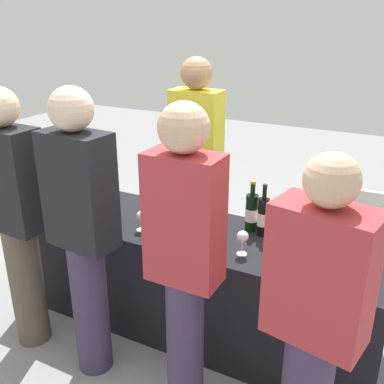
% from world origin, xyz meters
% --- Properties ---
extents(ground_plane, '(12.00, 12.00, 0.00)m').
position_xyz_m(ground_plane, '(0.00, 0.00, 0.00)').
color(ground_plane, gray).
extents(tasting_table, '(2.36, 0.65, 0.73)m').
position_xyz_m(tasting_table, '(0.00, 0.00, 0.36)').
color(tasting_table, black).
rests_on(tasting_table, ground_plane).
extents(wine_bottle_0, '(0.07, 0.07, 0.33)m').
position_xyz_m(wine_bottle_0, '(-0.69, 0.12, 0.84)').
color(wine_bottle_0, black).
rests_on(wine_bottle_0, tasting_table).
extents(wine_bottle_1, '(0.08, 0.08, 0.32)m').
position_xyz_m(wine_bottle_1, '(-0.35, 0.17, 0.84)').
color(wine_bottle_1, black).
rests_on(wine_bottle_1, tasting_table).
extents(wine_bottle_2, '(0.07, 0.07, 0.30)m').
position_xyz_m(wine_bottle_2, '(-0.26, 0.12, 0.83)').
color(wine_bottle_2, black).
rests_on(wine_bottle_2, tasting_table).
extents(wine_bottle_3, '(0.06, 0.06, 0.33)m').
position_xyz_m(wine_bottle_3, '(0.12, 0.13, 0.85)').
color(wine_bottle_3, black).
rests_on(wine_bottle_3, tasting_table).
extents(wine_bottle_4, '(0.08, 0.08, 0.32)m').
position_xyz_m(wine_bottle_4, '(0.33, 0.16, 0.85)').
color(wine_bottle_4, black).
rests_on(wine_bottle_4, tasting_table).
extents(wine_bottle_5, '(0.07, 0.07, 0.33)m').
position_xyz_m(wine_bottle_5, '(0.41, 0.13, 0.85)').
color(wine_bottle_5, black).
rests_on(wine_bottle_5, tasting_table).
extents(wine_bottle_6, '(0.07, 0.07, 0.30)m').
position_xyz_m(wine_bottle_6, '(0.78, 0.16, 0.84)').
color(wine_bottle_6, black).
rests_on(wine_bottle_6, tasting_table).
extents(wine_bottle_7, '(0.07, 0.07, 0.33)m').
position_xyz_m(wine_bottle_7, '(0.88, 0.11, 0.85)').
color(wine_bottle_7, black).
rests_on(wine_bottle_7, tasting_table).
extents(wine_glass_0, '(0.07, 0.07, 0.13)m').
position_xyz_m(wine_glass_0, '(-0.85, -0.10, 0.82)').
color(wine_glass_0, silver).
rests_on(wine_glass_0, tasting_table).
extents(wine_glass_1, '(0.07, 0.07, 0.13)m').
position_xyz_m(wine_glass_1, '(-0.27, -0.15, 0.82)').
color(wine_glass_1, silver).
rests_on(wine_glass_1, tasting_table).
extents(wine_glass_2, '(0.07, 0.07, 0.13)m').
position_xyz_m(wine_glass_2, '(-0.15, -0.08, 0.82)').
color(wine_glass_2, silver).
rests_on(wine_glass_2, tasting_table).
extents(wine_glass_3, '(0.06, 0.06, 0.14)m').
position_xyz_m(wine_glass_3, '(0.02, -0.10, 0.82)').
color(wine_glass_3, silver).
rests_on(wine_glass_3, tasting_table).
extents(wine_glass_4, '(0.07, 0.07, 0.13)m').
position_xyz_m(wine_glass_4, '(0.11, -0.15, 0.82)').
color(wine_glass_4, silver).
rests_on(wine_glass_4, tasting_table).
extents(wine_glass_5, '(0.07, 0.07, 0.14)m').
position_xyz_m(wine_glass_5, '(0.39, -0.15, 0.83)').
color(wine_glass_5, silver).
rests_on(wine_glass_5, tasting_table).
extents(ice_bucket, '(0.19, 0.19, 0.16)m').
position_xyz_m(ice_bucket, '(0.68, -0.02, 0.81)').
color(ice_bucket, silver).
rests_on(ice_bucket, tasting_table).
extents(server_pouring, '(0.37, 0.23, 1.71)m').
position_xyz_m(server_pouring, '(-0.29, 0.63, 0.94)').
color(server_pouring, '#3F3351').
rests_on(server_pouring, ground_plane).
extents(guest_0, '(0.38, 0.22, 1.62)m').
position_xyz_m(guest_0, '(-0.86, -0.59, 0.89)').
color(guest_0, brown).
rests_on(guest_0, ground_plane).
extents(guest_1, '(0.38, 0.23, 1.66)m').
position_xyz_m(guest_1, '(-0.35, -0.60, 0.92)').
color(guest_1, '#3F3351').
rests_on(guest_1, ground_plane).
extents(guest_2, '(0.34, 0.22, 1.65)m').
position_xyz_m(guest_2, '(0.29, -0.64, 0.92)').
color(guest_2, '#3F3351').
rests_on(guest_2, ground_plane).
extents(guest_3, '(0.43, 0.29, 1.54)m').
position_xyz_m(guest_3, '(0.91, -0.69, 0.83)').
color(guest_3, '#3F3351').
rests_on(guest_3, ground_plane).
extents(menu_board, '(0.50, 0.06, 0.80)m').
position_xyz_m(menu_board, '(0.99, 0.99, 0.40)').
color(menu_board, white).
rests_on(menu_board, ground_plane).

